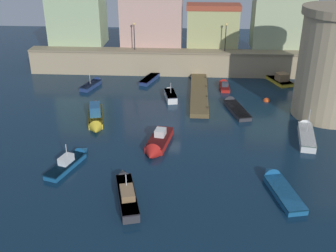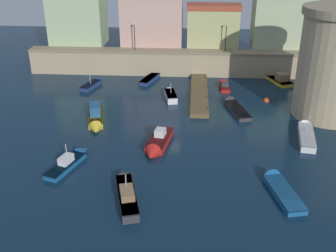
{
  "view_description": "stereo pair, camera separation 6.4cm",
  "coord_description": "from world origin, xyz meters",
  "px_view_note": "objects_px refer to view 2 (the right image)",
  "views": [
    {
      "loc": [
        2.36,
        -38.76,
        18.51
      ],
      "look_at": [
        0.0,
        -1.25,
        0.56
      ],
      "focal_mm": 43.57,
      "sensor_mm": 36.0,
      "label": 1
    },
    {
      "loc": [
        2.42,
        -38.76,
        18.51
      ],
      "look_at": [
        0.0,
        -1.25,
        0.56
      ],
      "focal_mm": 43.57,
      "sensor_mm": 36.0,
      "label": 2
    }
  ],
  "objects_px": {
    "moored_boat_0": "(224,85)",
    "moored_boat_2": "(72,160)",
    "moored_boat_6": "(306,133)",
    "moored_boat_11": "(126,191)",
    "mooring_buoy_1": "(96,103)",
    "moored_boat_8": "(153,76)",
    "moored_boat_12": "(276,78)",
    "mooring_buoy_0": "(267,101)",
    "moored_boat_3": "(94,83)",
    "moored_boat_5": "(170,94)",
    "quay_lamp_1": "(226,33)",
    "moored_boat_1": "(278,185)",
    "moored_boat_4": "(96,118)",
    "moored_boat_7": "(157,144)",
    "fortress_tower": "(336,63)",
    "quay_lamp_0": "(134,32)",
    "moored_boat_9": "(234,106)"
  },
  "relations": [
    {
      "from": "fortress_tower",
      "to": "moored_boat_8",
      "type": "distance_m",
      "value": 24.15
    },
    {
      "from": "quay_lamp_0",
      "to": "moored_boat_8",
      "type": "height_order",
      "value": "quay_lamp_0"
    },
    {
      "from": "quay_lamp_0",
      "to": "moored_boat_5",
      "type": "distance_m",
      "value": 12.05
    },
    {
      "from": "moored_boat_1",
      "to": "mooring_buoy_1",
      "type": "bearing_deg",
      "value": 35.22
    },
    {
      "from": "moored_boat_2",
      "to": "moored_boat_5",
      "type": "xyz_separation_m",
      "value": [
        7.74,
        16.24,
        0.12
      ]
    },
    {
      "from": "moored_boat_1",
      "to": "moored_boat_5",
      "type": "relative_size",
      "value": 1.43
    },
    {
      "from": "moored_boat_3",
      "to": "moored_boat_5",
      "type": "bearing_deg",
      "value": -93.41
    },
    {
      "from": "quay_lamp_1",
      "to": "moored_boat_12",
      "type": "xyz_separation_m",
      "value": [
        7.1,
        -1.9,
        -5.63
      ]
    },
    {
      "from": "quay_lamp_1",
      "to": "moored_boat_12",
      "type": "distance_m",
      "value": 9.26
    },
    {
      "from": "moored_boat_2",
      "to": "moored_boat_8",
      "type": "height_order",
      "value": "moored_boat_2"
    },
    {
      "from": "moored_boat_5",
      "to": "moored_boat_8",
      "type": "xyz_separation_m",
      "value": [
        -2.8,
        7.24,
        -0.15
      ]
    },
    {
      "from": "moored_boat_6",
      "to": "moored_boat_1",
      "type": "bearing_deg",
      "value": 164.27
    },
    {
      "from": "mooring_buoy_0",
      "to": "moored_boat_3",
      "type": "bearing_deg",
      "value": 169.5
    },
    {
      "from": "moored_boat_6",
      "to": "mooring_buoy_1",
      "type": "distance_m",
      "value": 24.17
    },
    {
      "from": "moored_boat_6",
      "to": "moored_boat_12",
      "type": "distance_m",
      "value": 16.83
    },
    {
      "from": "moored_boat_0",
      "to": "moored_boat_2",
      "type": "distance_m",
      "value": 25.1
    },
    {
      "from": "moored_boat_0",
      "to": "moored_boat_5",
      "type": "height_order",
      "value": "moored_boat_5"
    },
    {
      "from": "quay_lamp_1",
      "to": "moored_boat_5",
      "type": "bearing_deg",
      "value": -127.7
    },
    {
      "from": "moored_boat_0",
      "to": "moored_boat_7",
      "type": "relative_size",
      "value": 0.68
    },
    {
      "from": "fortress_tower",
      "to": "moored_boat_3",
      "type": "bearing_deg",
      "value": 164.46
    },
    {
      "from": "quay_lamp_1",
      "to": "moored_boat_11",
      "type": "xyz_separation_m",
      "value": [
        -9.25,
        -30.07,
        -5.55
      ]
    },
    {
      "from": "quay_lamp_0",
      "to": "moored_boat_6",
      "type": "bearing_deg",
      "value": -43.56
    },
    {
      "from": "moored_boat_2",
      "to": "moored_boat_9",
      "type": "bearing_deg",
      "value": -30.41
    },
    {
      "from": "moored_boat_0",
      "to": "moored_boat_2",
      "type": "height_order",
      "value": "moored_boat_2"
    },
    {
      "from": "moored_boat_3",
      "to": "moored_boat_12",
      "type": "bearing_deg",
      "value": -65.55
    },
    {
      "from": "moored_boat_11",
      "to": "quay_lamp_1",
      "type": "bearing_deg",
      "value": -32.12
    },
    {
      "from": "moored_boat_7",
      "to": "mooring_buoy_0",
      "type": "distance_m",
      "value": 17.55
    },
    {
      "from": "quay_lamp_1",
      "to": "moored_boat_1",
      "type": "distance_m",
      "value": 28.84
    },
    {
      "from": "moored_boat_1",
      "to": "moored_boat_7",
      "type": "distance_m",
      "value": 11.83
    },
    {
      "from": "moored_boat_9",
      "to": "moored_boat_12",
      "type": "bearing_deg",
      "value": -48.18
    },
    {
      "from": "moored_boat_9",
      "to": "moored_boat_11",
      "type": "height_order",
      "value": "moored_boat_11"
    },
    {
      "from": "moored_boat_8",
      "to": "moored_boat_12",
      "type": "relative_size",
      "value": 1.16
    },
    {
      "from": "moored_boat_7",
      "to": "moored_boat_11",
      "type": "relative_size",
      "value": 0.9
    },
    {
      "from": "fortress_tower",
      "to": "moored_boat_4",
      "type": "distance_m",
      "value": 26.12
    },
    {
      "from": "quay_lamp_0",
      "to": "moored_boat_7",
      "type": "bearing_deg",
      "value": -77.12
    },
    {
      "from": "moored_boat_2",
      "to": "mooring_buoy_1",
      "type": "height_order",
      "value": "moored_boat_2"
    },
    {
      "from": "moored_boat_4",
      "to": "mooring_buoy_0",
      "type": "height_order",
      "value": "moored_boat_4"
    },
    {
      "from": "moored_boat_5",
      "to": "moored_boat_6",
      "type": "relative_size",
      "value": 0.65
    },
    {
      "from": "quay_lamp_0",
      "to": "moored_boat_0",
      "type": "relative_size",
      "value": 0.89
    },
    {
      "from": "moored_boat_3",
      "to": "mooring_buoy_1",
      "type": "relative_size",
      "value": 10.51
    },
    {
      "from": "moored_boat_4",
      "to": "moored_boat_8",
      "type": "xyz_separation_m",
      "value": [
        4.74,
        14.92,
        -0.25
      ]
    },
    {
      "from": "moored_boat_0",
      "to": "mooring_buoy_1",
      "type": "relative_size",
      "value": 8.86
    },
    {
      "from": "moored_boat_9",
      "to": "quay_lamp_1",
      "type": "bearing_deg",
      "value": -12.56
    },
    {
      "from": "quay_lamp_0",
      "to": "quay_lamp_1",
      "type": "relative_size",
      "value": 0.98
    },
    {
      "from": "moored_boat_4",
      "to": "moored_boat_11",
      "type": "xyz_separation_m",
      "value": [
        5.37,
        -13.23,
        -0.06
      ]
    },
    {
      "from": "quay_lamp_0",
      "to": "moored_boat_9",
      "type": "height_order",
      "value": "quay_lamp_0"
    },
    {
      "from": "fortress_tower",
      "to": "mooring_buoy_1",
      "type": "distance_m",
      "value": 27.32
    },
    {
      "from": "moored_boat_6",
      "to": "moored_boat_11",
      "type": "height_order",
      "value": "moored_boat_6"
    },
    {
      "from": "moored_boat_3",
      "to": "mooring_buoy_0",
      "type": "relative_size",
      "value": 6.21
    },
    {
      "from": "moored_boat_5",
      "to": "quay_lamp_0",
      "type": "bearing_deg",
      "value": 19.77
    }
  ]
}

